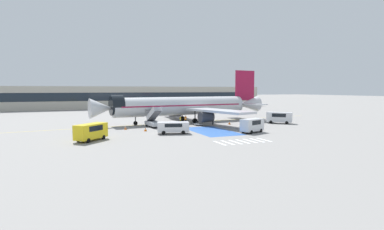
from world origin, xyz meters
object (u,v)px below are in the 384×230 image
(baggage_cart, at_px, (198,124))
(ground_crew_3, at_px, (213,120))
(boarding_stairs_forward, at_px, (154,122))
(ground_crew_2, at_px, (186,119))
(service_van_1, at_px, (252,124))
(ground_crew_0, at_px, (180,120))
(service_van_3, at_px, (279,117))
(service_van_2, at_px, (173,127))
(terminal_building, at_px, (100,97))
(fuel_tanker, at_px, (178,108))
(traffic_cone_1, at_px, (145,129))
(traffic_cone_0, at_px, (125,128))
(ground_crew_1, at_px, (213,119))
(airliner, at_px, (185,106))
(service_van_0, at_px, (91,131))
(traffic_cone_2, at_px, (229,123))

(baggage_cart, bearing_deg, ground_crew_3, 176.08)
(boarding_stairs_forward, relative_size, ground_crew_2, 2.92)
(boarding_stairs_forward, height_order, ground_crew_3, boarding_stairs_forward)
(ground_crew_2, bearing_deg, ground_crew_3, -50.14)
(service_van_1, xyz_separation_m, ground_crew_0, (-6.98, 16.10, -0.44))
(service_van_3, bearing_deg, service_van_2, 147.45)
(ground_crew_2, distance_m, terminal_building, 63.05)
(fuel_tanker, distance_m, traffic_cone_1, 40.17)
(baggage_cart, height_order, traffic_cone_0, baggage_cart)
(ground_crew_2, bearing_deg, ground_crew_1, -28.75)
(fuel_tanker, xyz_separation_m, ground_crew_0, (-9.64, -28.03, -0.75))
(ground_crew_2, distance_m, traffic_cone_1, 12.41)
(service_van_2, distance_m, baggage_cart, 12.51)
(airliner, bearing_deg, fuel_tanker, -22.45)
(traffic_cone_0, bearing_deg, service_van_0, -123.28)
(ground_crew_1, bearing_deg, terminal_building, 107.77)
(service_van_0, bearing_deg, traffic_cone_2, 65.00)
(service_van_1, bearing_deg, terminal_building, -7.59)
(ground_crew_1, bearing_deg, baggage_cart, -156.81)
(service_van_3, relative_size, traffic_cone_0, 8.94)
(ground_crew_0, height_order, traffic_cone_2, ground_crew_0)
(boarding_stairs_forward, relative_size, service_van_2, 0.99)
(airliner, bearing_deg, service_van_3, -123.78)
(service_van_3, distance_m, ground_crew_2, 20.23)
(baggage_cart, xyz_separation_m, terminal_building, (-12.95, 64.52, 3.97))
(fuel_tanker, height_order, traffic_cone_2, fuel_tanker)
(boarding_stairs_forward, height_order, traffic_cone_2, boarding_stairs_forward)
(ground_crew_1, bearing_deg, ground_crew_0, 171.16)
(ground_crew_0, height_order, ground_crew_3, ground_crew_3)
(service_van_1, xyz_separation_m, ground_crew_3, (-1.04, 12.76, -0.42))
(terminal_building, bearing_deg, ground_crew_0, -80.57)
(fuel_tanker, distance_m, ground_crew_3, 31.60)
(service_van_0, height_order, ground_crew_2, service_van_0)
(service_van_2, xyz_separation_m, traffic_cone_2, (15.17, 8.12, -0.86))
(traffic_cone_2, bearing_deg, boarding_stairs_forward, 173.90)
(traffic_cone_0, relative_size, terminal_building, 0.00)
(traffic_cone_1, bearing_deg, traffic_cone_0, 130.75)
(service_van_3, bearing_deg, traffic_cone_0, 130.85)
(airliner, relative_size, ground_crew_1, 25.37)
(service_van_2, bearing_deg, ground_crew_0, 170.29)
(traffic_cone_0, bearing_deg, traffic_cone_1, -49.25)
(ground_crew_0, xyz_separation_m, terminal_building, (-10.22, 61.53, 3.27))
(service_van_3, distance_m, terminal_building, 74.60)
(service_van_2, height_order, traffic_cone_0, service_van_2)
(service_van_0, bearing_deg, ground_crew_1, 71.73)
(service_van_1, xyz_separation_m, service_van_3, (13.34, 9.62, 0.03))
(ground_crew_3, height_order, traffic_cone_1, ground_crew_3)
(airliner, bearing_deg, traffic_cone_1, 126.58)
(ground_crew_0, height_order, traffic_cone_0, ground_crew_0)
(ground_crew_0, height_order, ground_crew_1, ground_crew_0)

